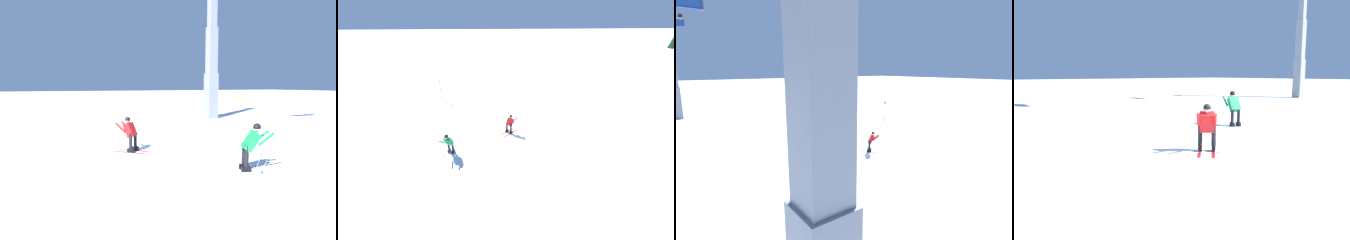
# 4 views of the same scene
# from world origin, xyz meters

# --- Properties ---
(ground_plane) EXTENTS (260.00, 260.00, 0.00)m
(ground_plane) POSITION_xyz_m (0.00, 0.00, 0.00)
(ground_plane) COLOR white
(skier_carving_main) EXTENTS (1.45, 1.44, 1.51)m
(skier_carving_main) POSITION_xyz_m (0.38, 1.03, 0.79)
(skier_carving_main) COLOR red
(skier_carving_main) RESTS_ON ground_plane
(trail_marker_pole) EXTENTS (0.07, 0.28, 2.28)m
(trail_marker_pole) POSITION_xyz_m (6.90, -6.93, 1.22)
(trail_marker_pole) COLOR red
(trail_marker_pole) RESTS_ON ground_plane
(skier_distant_uphill) EXTENTS (1.14, 1.74, 1.63)m
(skier_distant_uphill) POSITION_xyz_m (4.55, 3.66, 0.87)
(skier_distant_uphill) COLOR white
(skier_distant_uphill) RESTS_ON ground_plane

